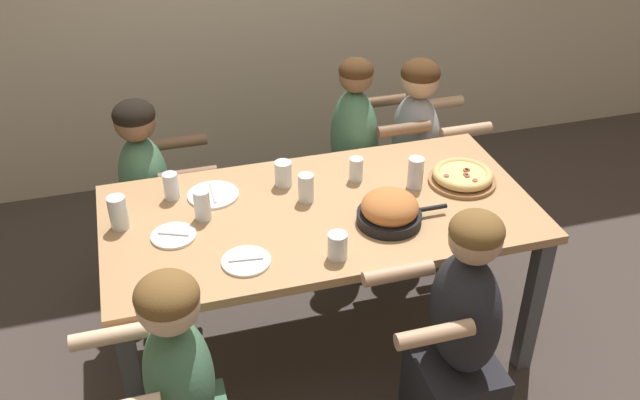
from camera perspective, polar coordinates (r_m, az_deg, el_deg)
The scene contains 19 objects.
ground_plane at distance 3.58m, azimuth 0.00°, elevation -11.25°, with size 18.00×18.00×0.00m, color #423833.
dining_table at distance 3.13m, azimuth 0.00°, elevation -2.11°, with size 1.86×0.94×0.78m.
pizza_board_main at distance 3.32m, azimuth 11.32°, elevation 1.86°, with size 0.31×0.31×0.06m.
skillet_bowl at distance 2.98m, azimuth 5.60°, elevation -0.82°, with size 0.40×0.27×0.14m.
empty_plate_a at distance 2.79m, azimuth -5.93°, elevation -4.89°, with size 0.19×0.19×0.02m.
empty_plate_b at distance 2.98m, azimuth -11.63°, elevation -2.81°, with size 0.19×0.19×0.02m.
empty_plate_c at distance 3.21m, azimuth -8.55°, elevation 0.41°, with size 0.23×0.23×0.02m.
drinking_glass_a at distance 3.27m, azimuth 2.90°, elevation 2.40°, with size 0.06×0.06×0.11m.
drinking_glass_b at distance 3.20m, azimuth -11.82°, elevation 0.96°, with size 0.07×0.07×0.12m.
drinking_glass_c at distance 3.03m, azimuth -9.39°, elevation -0.53°, with size 0.07×0.07×0.14m.
drinking_glass_d at distance 2.78m, azimuth 1.41°, elevation -3.79°, with size 0.08×0.08×0.11m.
drinking_glass_e at distance 3.05m, azimuth -15.83°, elevation -1.10°, with size 0.08×0.08×0.15m.
drinking_glass_f at distance 3.23m, azimuth -2.95°, elevation 2.00°, with size 0.08×0.08×0.12m.
drinking_glass_g at distance 3.23m, azimuth 7.64°, elevation 2.04°, with size 0.07×0.07×0.15m.
drinking_glass_h at distance 3.11m, azimuth -1.12°, elevation 0.98°, with size 0.07×0.07×0.13m.
diner_far_midright at distance 3.87m, azimuth 2.73°, elevation 2.41°, with size 0.51×0.40×1.17m.
diner_far_right at distance 3.99m, azimuth 7.53°, elevation 3.03°, with size 0.51×0.40×1.12m.
diner_near_midright at distance 2.86m, azimuth 11.05°, elevation -11.41°, with size 0.51×0.40×1.14m.
diner_far_left at distance 3.73m, azimuth -13.54°, elevation -0.40°, with size 0.51×0.40×1.08m.
Camera 1 is at (-0.71, -2.46, 2.50)m, focal length 40.00 mm.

